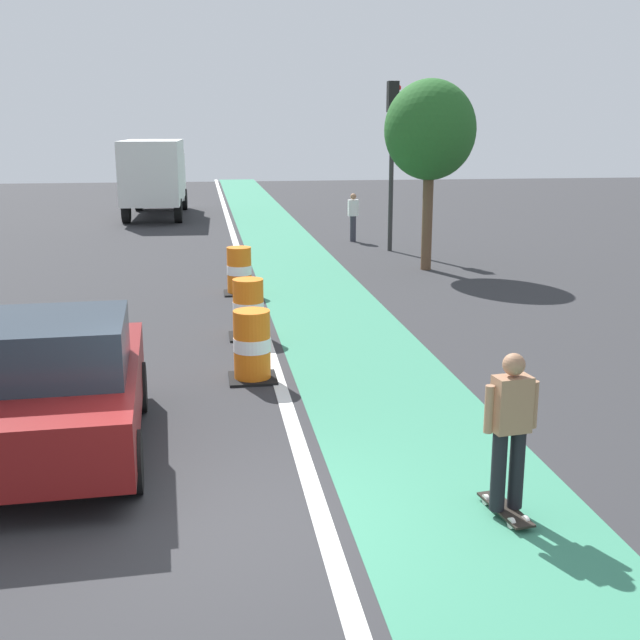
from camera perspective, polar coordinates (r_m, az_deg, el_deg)
ground_plane at (r=8.16m, az=-6.41°, el=-14.15°), size 100.00×100.00×0.00m
bike_lane_strip at (r=19.76m, az=-0.75°, el=2.60°), size 2.50×80.00×0.01m
lane_divider_stripe at (r=19.62m, az=-5.10°, el=2.47°), size 0.20×80.00×0.01m
skateboarder_on_lane at (r=8.08m, az=13.40°, el=-7.64°), size 0.57×0.82×1.69m
parked_sedan_nearest at (r=9.84m, az=-18.16°, el=-4.56°), size 2.07×4.18×1.70m
traffic_barrel_front at (r=12.22m, az=-4.87°, el=-1.87°), size 0.73×0.73×1.09m
traffic_barrel_mid at (r=14.70m, az=-5.12°, el=0.78°), size 0.73×0.73×1.09m
traffic_barrel_back at (r=18.59m, az=-5.77°, el=3.49°), size 0.73×0.73×1.09m
delivery_truck_down_block at (r=35.16m, az=-11.69°, el=10.22°), size 2.51×7.65×3.23m
traffic_light_corner at (r=24.89m, az=5.18°, el=12.94°), size 0.41×0.32×5.10m
pedestrian_crossing at (r=27.04m, az=2.38°, el=7.43°), size 0.34×0.20×1.61m
street_tree_sidewalk at (r=21.64m, az=7.85°, el=13.20°), size 2.40×2.40×5.00m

